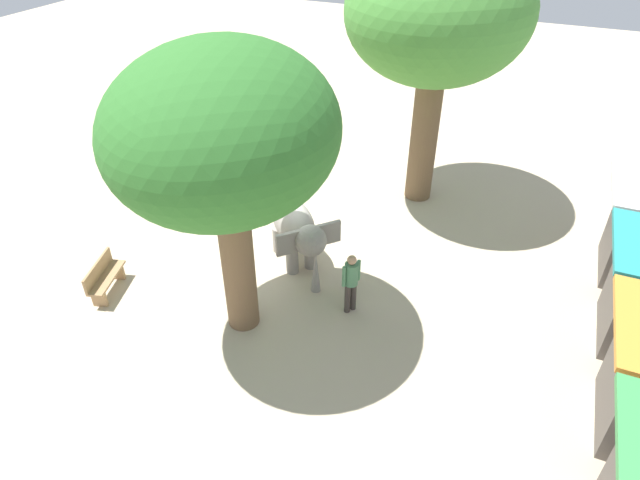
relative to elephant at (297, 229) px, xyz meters
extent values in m
plane|color=#BAA88C|center=(-0.23, -0.70, -1.12)|extent=(60.00, 60.00, 0.00)
cylinder|color=gray|center=(-0.02, 0.36, -0.75)|extent=(0.32, 0.32, 0.75)
cylinder|color=gray|center=(0.36, 0.01, -0.75)|extent=(0.32, 0.32, 0.75)
cylinder|color=gray|center=(-0.72, -0.39, -0.75)|extent=(0.32, 0.32, 0.75)
cylinder|color=gray|center=(-0.33, -0.75, -0.75)|extent=(0.32, 0.32, 0.75)
ellipsoid|color=gray|center=(-0.18, -0.19, 0.07)|extent=(1.96, 2.01, 1.12)
sphere|color=gray|center=(0.60, 0.65, 0.21)|extent=(0.80, 0.80, 0.80)
cone|color=gray|center=(0.80, 0.87, -0.49)|extent=(0.25, 0.25, 1.25)
cube|color=gray|center=(0.13, 0.92, 0.21)|extent=(0.54, 0.51, 0.60)
cube|color=gray|center=(0.91, 0.21, 0.21)|extent=(0.54, 0.51, 0.60)
cylinder|color=#3F3833|center=(1.23, 1.88, -0.71)|extent=(0.14, 0.14, 0.82)
cylinder|color=#3F3833|center=(1.08, 1.97, -0.71)|extent=(0.14, 0.14, 0.82)
cylinder|color=#4C7F59|center=(1.15, 1.93, -0.01)|extent=(0.32, 0.32, 0.58)
sphere|color=tan|center=(1.15, 1.93, 0.39)|extent=(0.22, 0.22, 0.22)
cylinder|color=#4C7F59|center=(1.33, 1.82, 0.01)|extent=(0.09, 0.09, 0.55)
cylinder|color=#4C7F59|center=(0.97, 2.04, 0.01)|extent=(0.09, 0.09, 0.55)
cylinder|color=brown|center=(-4.81, 1.99, 0.97)|extent=(0.81, 0.81, 4.17)
ellipsoid|color=#478C38|center=(-4.81, 1.99, 4.53)|extent=(5.45, 5.00, 3.86)
cylinder|color=brown|center=(2.50, -0.22, 0.63)|extent=(0.72, 0.72, 3.50)
ellipsoid|color=#2D6B28|center=(2.50, -0.22, 3.67)|extent=(4.76, 4.37, 3.37)
cube|color=#9E7A51|center=(2.92, -3.85, -0.67)|extent=(1.46, 0.80, 0.06)
cube|color=#9E7A51|center=(2.97, -4.01, -0.44)|extent=(1.36, 0.47, 0.40)
cube|color=#9E7A51|center=(2.42, -4.01, -0.91)|extent=(0.18, 0.37, 0.42)
cube|color=#9E7A51|center=(3.42, -3.70, -0.91)|extent=(0.18, 0.37, 0.42)
cube|color=olive|center=(-4.69, -2.58, -0.37)|extent=(1.24, 1.68, 0.06)
cylinder|color=olive|center=(-5.18, -2.11, -0.76)|extent=(0.10, 0.10, 0.72)
cylinder|color=olive|center=(-4.58, -1.91, -0.76)|extent=(0.10, 0.10, 0.72)
cylinder|color=olive|center=(-4.80, -3.25, -0.76)|extent=(0.10, 0.10, 0.72)
cylinder|color=olive|center=(-4.20, -3.05, -0.76)|extent=(0.10, 0.10, 0.72)
cube|color=olive|center=(-5.28, -2.78, -0.68)|extent=(0.71, 1.50, 0.05)
cube|color=olive|center=(-4.10, -2.38, -0.68)|extent=(0.71, 1.50, 0.05)
cube|color=#9E7A51|center=(-2.37, -3.92, -0.37)|extent=(1.68, 1.55, 0.06)
cylinder|color=#9E7A51|center=(-1.70, -4.03, -0.76)|extent=(0.10, 0.10, 0.72)
cylinder|color=#9E7A51|center=(-2.10, -4.54, -0.76)|extent=(0.10, 0.10, 0.72)
cylinder|color=#9E7A51|center=(-2.65, -3.30, -0.76)|extent=(0.10, 0.10, 0.72)
cylinder|color=#9E7A51|center=(-3.04, -3.80, -0.76)|extent=(0.10, 0.10, 0.72)
cube|color=#9E7A51|center=(-1.99, -3.43, -0.68)|extent=(1.33, 1.11, 0.05)
cube|color=#9E7A51|center=(-2.76, -4.41, -0.68)|extent=(1.33, 1.11, 0.05)
cylinder|color=gray|center=(-2.21, 7.51, 0.08)|extent=(0.10, 0.10, 2.40)
cylinder|color=gray|center=(-4.01, 7.51, 0.08)|extent=(0.10, 0.10, 2.40)
cylinder|color=gray|center=(0.39, 7.51, 0.08)|extent=(0.10, 0.10, 2.40)
cylinder|color=gray|center=(-1.41, 7.51, 0.08)|extent=(0.10, 0.10, 2.40)
cylinder|color=gray|center=(2.99, 7.51, 0.08)|extent=(0.10, 0.10, 2.40)
cylinder|color=gray|center=(1.19, 7.51, 0.08)|extent=(0.10, 0.10, 2.40)
cylinder|color=gray|center=(3.79, 7.51, 0.08)|extent=(0.10, 0.10, 2.40)
camera|label=1|loc=(10.36, 5.13, 7.80)|focal=30.40mm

